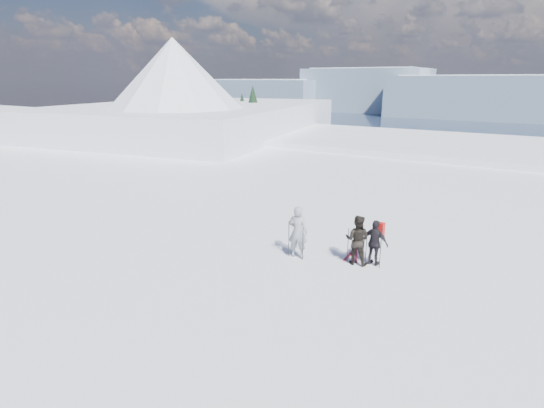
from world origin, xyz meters
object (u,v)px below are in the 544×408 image
Objects in this scene: skier_grey at (298,232)px; skier_pack at (375,243)px; skier_dark at (357,240)px; skis_loose at (354,252)px.

skier_pack is at bearing -172.10° from skier_grey.
skier_dark is 1.09× the size of skier_pack.
skier_dark is at bearing -173.32° from skier_grey.
skier_grey is 2.51m from skier_pack.
skier_dark reaches higher than skis_loose.
skier_dark is (1.88, 0.52, -0.08)m from skier_grey.
skis_loose is (-0.89, 0.62, -0.74)m from skier_pack.
skier_grey is at bearing 24.33° from skier_pack.
skis_loose is at bearing -27.43° from skier_pack.
skier_grey is at bearing -138.27° from skis_loose.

